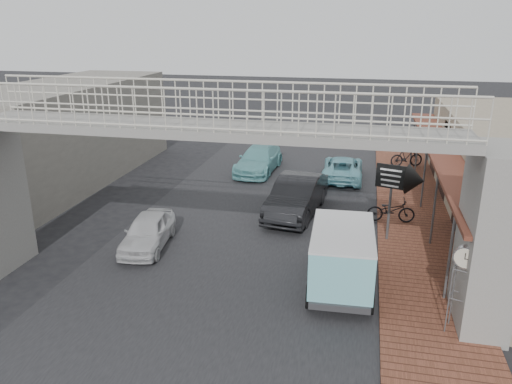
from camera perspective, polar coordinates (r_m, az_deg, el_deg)
The scene contains 14 objects.
ground at distance 19.28m, azimuth -1.30°, elevation -5.49°, with size 120.00×120.00×0.00m, color black.
road_strip at distance 19.27m, azimuth -1.30°, elevation -5.47°, with size 10.00×60.00×0.01m, color black.
sidewalk at distance 21.66m, azimuth 17.67°, elevation -3.46°, with size 3.00×40.00×0.10m, color brown.
footbridge at distance 14.52m, azimuth -5.16°, elevation -0.37°, with size 16.40×2.40×6.34m.
building_far_left at distance 28.17m, azimuth -20.64°, elevation 6.49°, with size 5.00×14.00×5.00m, color gray.
white_hatchback at distance 18.91m, azimuth -12.28°, elevation -4.42°, with size 1.44×3.59×1.22m, color silver.
dark_sedan at distance 21.60m, azimuth 4.67°, elevation -0.47°, with size 1.74×4.99×1.65m, color black.
angkot_curb at distance 26.88m, azimuth 9.88°, elevation 2.72°, with size 2.02×4.39×1.22m, color #72B9C6.
angkot_far at distance 27.83m, azimuth 0.31°, elevation 3.73°, with size 1.94×4.77×1.38m, color #69B2B6.
angkot_van at distance 15.67m, azimuth 9.81°, elevation -6.54°, with size 2.07×4.23×2.04m.
motorcycle_near at distance 21.27m, azimuth 15.16°, elevation -2.01°, with size 0.67×1.93×1.01m, color black.
motorcycle_far at distance 29.75m, azimuth 16.84°, elevation 3.86°, with size 0.53×1.89×1.13m, color black.
street_clock at distance 13.91m, azimuth 22.80°, elevation -7.31°, with size 0.64×0.61×2.47m.
arrow_sign at distance 18.75m, azimuth 17.47°, elevation 1.24°, with size 1.83×1.22×3.03m.
Camera 1 is at (4.25, -17.05, 7.93)m, focal length 35.00 mm.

